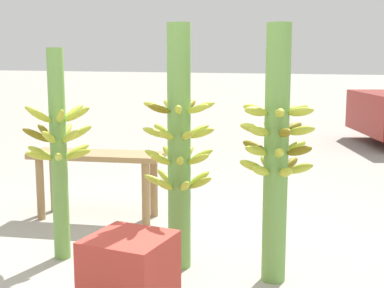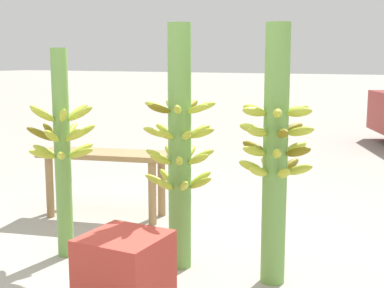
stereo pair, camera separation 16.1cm
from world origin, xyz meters
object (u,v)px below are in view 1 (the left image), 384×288
object	(u,v)px
banana_stalk_center	(179,148)
banana_stalk_right	(276,152)
banana_stalk_left	(59,149)
market_bench	(97,166)
produce_crate	(130,273)

from	to	relation	value
banana_stalk_center	banana_stalk_right	distance (m)	0.57
banana_stalk_left	banana_stalk_right	world-z (taller)	banana_stalk_right
banana_stalk_right	market_bench	bearing A→B (deg)	159.33
banana_stalk_left	produce_crate	bearing A→B (deg)	-30.14
market_bench	produce_crate	distance (m)	1.63
banana_stalk_left	produce_crate	xyz separation A→B (m)	(0.75, -0.44, -0.50)
banana_stalk_right	market_bench	size ratio (longest dim) A/B	1.32
banana_stalk_center	produce_crate	distance (m)	0.81
banana_stalk_center	market_bench	xyz separation A→B (m)	(-1.01, 0.63, -0.31)
produce_crate	banana_stalk_left	bearing A→B (deg)	149.86
produce_crate	market_bench	bearing A→B (deg)	129.69
banana_stalk_left	market_bench	world-z (taller)	banana_stalk_left
market_bench	produce_crate	bearing A→B (deg)	-64.26
banana_stalk_left	market_bench	xyz separation A→B (m)	(-0.28, 0.81, -0.28)
banana_stalk_left	banana_stalk_center	xyz separation A→B (m)	(0.73, 0.17, 0.03)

